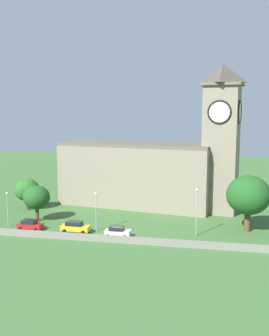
{
  "coord_description": "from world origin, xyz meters",
  "views": [
    {
      "loc": [
        15.3,
        -62.13,
        20.34
      ],
      "look_at": [
        0.99,
        8.03,
        9.83
      ],
      "focal_mm": 43.53,
      "sensor_mm": 36.0,
      "label": 1
    }
  ],
  "objects": [
    {
      "name": "streetlamp_west_end",
      "position": [
        -19.81,
        0.46,
        4.18
      ],
      "size": [
        0.44,
        0.44,
        6.14
      ],
      "color": "#9EA0A5",
      "rests_on": "ground"
    },
    {
      "name": "streetlamp_central",
      "position": [
        12.36,
        1.8,
        5.1
      ],
      "size": [
        0.44,
        0.44,
        7.76
      ],
      "color": "#9EA0A5",
      "rests_on": "ground"
    },
    {
      "name": "ground_plane",
      "position": [
        0.0,
        15.0,
        0.0
      ],
      "size": [
        200.0,
        200.0,
        0.0
      ],
      "primitive_type": "plane",
      "color": "#3D6633"
    },
    {
      "name": "car_red",
      "position": [
        -15.33,
        -0.42,
        0.86
      ],
      "size": [
        4.12,
        2.17,
        1.71
      ],
      "color": "red",
      "rests_on": "ground"
    },
    {
      "name": "car_white",
      "position": [
        0.07,
        -1.15,
        0.85
      ],
      "size": [
        4.06,
        2.18,
        1.67
      ],
      "color": "silver",
      "rests_on": "ground"
    },
    {
      "name": "tree_churchyard",
      "position": [
        -16.4,
        4.76,
        4.37
      ],
      "size": [
        4.82,
        4.82,
        6.58
      ],
      "color": "brown",
      "rests_on": "ground"
    },
    {
      "name": "streetlamp_west_mid",
      "position": [
        -4.13,
        1.08,
        4.44
      ],
      "size": [
        0.44,
        0.44,
        6.59
      ],
      "color": "#9EA0A5",
      "rests_on": "ground"
    },
    {
      "name": "tree_by_tower",
      "position": [
        -21.99,
        12.3,
        4.08
      ],
      "size": [
        5.02,
        5.02,
        6.36
      ],
      "color": "brown",
      "rests_on": "ground"
    },
    {
      "name": "car_yellow",
      "position": [
        -7.3,
        -0.4,
        0.96
      ],
      "size": [
        4.79,
        2.12,
        1.9
      ],
      "color": "gold",
      "rests_on": "ground"
    },
    {
      "name": "church",
      "position": [
        2.37,
        20.44,
        8.25
      ],
      "size": [
        38.02,
        16.09,
        28.6
      ],
      "color": "gray",
      "rests_on": "ground"
    },
    {
      "name": "quay_barrier",
      "position": [
        0.0,
        -3.88,
        0.5
      ],
      "size": [
        57.35,
        0.7,
        0.99
      ],
      "primitive_type": "cube",
      "color": "gray",
      "rests_on": "ground"
    },
    {
      "name": "tree_riverside_east",
      "position": [
        20.6,
        6.08,
        6.12
      ],
      "size": [
        7.25,
        7.25,
        9.43
      ],
      "color": "brown",
      "rests_on": "ground"
    }
  ]
}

